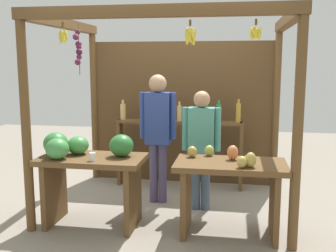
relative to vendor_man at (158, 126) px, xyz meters
name	(u,v)px	position (x,y,z in m)	size (l,w,h in m)	color
ground_plane	(171,205)	(0.18, -0.08, -1.03)	(12.00, 12.00, 0.00)	gray
market_stall	(176,94)	(0.18, 0.39, 0.39)	(2.92, 2.24, 2.40)	brown
fruit_counter_left	(87,165)	(-0.65, -0.88, -0.32)	(1.18, 0.67, 1.06)	brown
fruit_counter_right	(230,182)	(0.95, -0.88, -0.44)	(1.18, 0.65, 0.96)	brown
bottle_shelf_unit	(179,134)	(0.18, 0.71, -0.23)	(1.87, 0.22, 1.35)	brown
vendor_man	(158,126)	(0.00, 0.00, 0.00)	(0.48, 0.23, 1.70)	#4F476C
vendor_woman	(201,140)	(0.58, -0.18, -0.13)	(0.48, 0.20, 1.51)	#455A71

